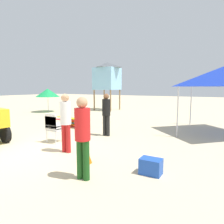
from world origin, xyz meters
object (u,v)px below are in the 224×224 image
Objects in this scene: lifeguard_near_right at (66,119)px; lifeguard_near_left at (83,133)px; beach_umbrella_left at (48,93)px; cooler_box at (151,166)px; lifeguard_tower at (107,76)px; traffic_cone_near at (85,153)px; lifeguard_near_center at (106,112)px; traffic_cone_far at (106,118)px; stacked_plastic_chairs at (53,125)px; surfboard_pile at (72,122)px.

lifeguard_near_left is at bearing -37.38° from lifeguard_near_right.
beach_umbrella_left reaches higher than cooler_box.
lifeguard_tower reaches higher than lifeguard_near_left.
traffic_cone_near is 1.69m from cooler_box.
lifeguard_near_left is 0.94× the size of beach_umbrella_left.
lifeguard_near_right is at bearing 142.62° from lifeguard_near_left.
lifeguard_near_center is 3.11× the size of traffic_cone_far.
beach_umbrella_left is at bearing 162.79° from traffic_cone_far.
lifeguard_near_center is 2.99m from traffic_cone_far.
stacked_plastic_chairs is 0.46× the size of surfboard_pile.
beach_umbrella_left is 3.42× the size of traffic_cone_far.
lifeguard_tower reaches higher than cooler_box.
lifeguard_near_right is 3.41× the size of traffic_cone_near.
lifeguard_near_left reaches higher than surfboard_pile.
surfboard_pile is 4.89m from traffic_cone_near.
lifeguard_near_center is at bearing -58.54° from traffic_cone_far.
lifeguard_near_right is at bearing -65.01° from lifeguard_tower.
stacked_plastic_chairs reaches higher than surfboard_pile.
lifeguard_near_left is 1.93m from lifeguard_near_right.
lifeguard_near_right is at bearing 157.61° from traffic_cone_near.
surfboard_pile is 7.99m from lifeguard_tower.
beach_umbrella_left is (-7.03, 6.29, 0.89)m from stacked_plastic_chairs.
cooler_box is at bearing -33.29° from beach_umbrella_left.
lifeguard_tower is (-2.33, 7.18, 2.60)m from surfboard_pile.
traffic_cone_far is (-2.57, 5.24, 0.01)m from traffic_cone_near.
beach_umbrella_left is at bearing 138.18° from stacked_plastic_chairs.
traffic_cone_near reaches higher than surfboard_pile.
lifeguard_near_right is 10.65m from beach_umbrella_left.
cooler_box is at bearing -43.46° from lifeguard_near_center.
lifeguard_near_left is at bearing -61.07° from lifeguard_tower.
surfboard_pile is at bearing 147.27° from cooler_box.
cooler_box is at bearing -12.14° from stacked_plastic_chairs.
lifeguard_near_right is (0.04, -2.34, 0.04)m from lifeguard_near_center.
lifeguard_tower is at bearing 125.42° from cooler_box.
lifeguard_tower is 7.38× the size of traffic_cone_far.
traffic_cone_near is at bearing -45.20° from surfboard_pile.
stacked_plastic_chairs is 2.84m from surfboard_pile.
beach_umbrella_left is at bearing 140.27° from lifeguard_near_left.
lifeguard_near_right is at bearing -51.35° from surfboard_pile.
stacked_plastic_chairs is 2.09m from lifeguard_near_center.
lifeguard_tower is at bearing 45.11° from beach_umbrella_left.
lifeguard_tower is (-6.31, 11.41, 1.85)m from lifeguard_near_left.
lifeguard_near_center is 2.34m from lifeguard_near_right.
lifeguard_near_left is 12.58m from beach_umbrella_left.
traffic_cone_far is at bearing 96.15° from stacked_plastic_chairs.
lifeguard_tower is 7.82× the size of traffic_cone_near.
beach_umbrella_left is at bearing 146.21° from surfboard_pile.
surfboard_pile is 5.85m from lifeguard_near_left.
lifeguard_tower reaches higher than traffic_cone_near.
traffic_cone_near is at bearing -38.54° from beach_umbrella_left.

